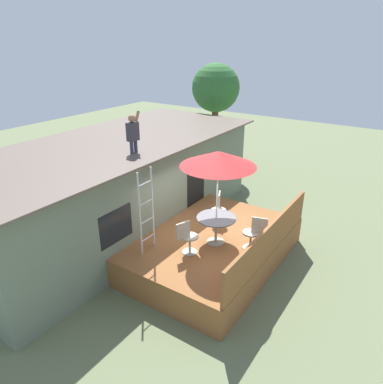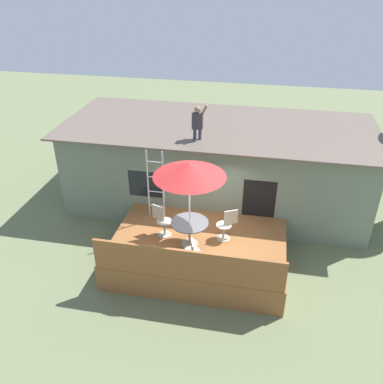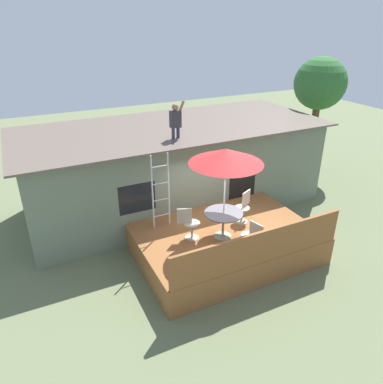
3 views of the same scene
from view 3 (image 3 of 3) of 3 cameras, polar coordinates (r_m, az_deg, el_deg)
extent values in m
plane|color=#66704C|center=(10.88, 5.12, -9.61)|extent=(40.00, 40.00, 0.00)
cube|color=slate|center=(13.01, -2.75, 3.91)|extent=(10.00, 4.00, 2.88)
cube|color=#66564C|center=(12.54, -2.90, 10.16)|extent=(10.50, 4.50, 0.06)
cube|color=black|center=(10.63, -8.50, -0.96)|extent=(1.10, 0.03, 0.90)
cube|color=black|center=(12.27, 7.84, 0.29)|extent=(1.00, 0.03, 2.00)
cube|color=brown|center=(10.65, 5.20, -7.85)|extent=(4.93, 3.40, 0.80)
cube|color=brown|center=(9.06, 10.81, -8.48)|extent=(4.83, 0.08, 0.90)
cylinder|color=#A59E8C|center=(10.17, 4.89, -6.84)|extent=(0.48, 0.48, 0.03)
cylinder|color=#A59E8C|center=(9.98, 4.97, -5.12)|extent=(0.07, 0.07, 0.71)
cylinder|color=#4C4C51|center=(9.80, 5.05, -3.31)|extent=(1.04, 1.04, 0.03)
cylinder|color=silver|center=(9.58, 5.15, -0.86)|extent=(0.04, 0.04, 2.40)
cone|color=red|center=(9.13, 5.44, 5.61)|extent=(1.90, 1.90, 0.38)
cylinder|color=silver|center=(10.06, -6.10, -0.19)|extent=(0.04, 0.04, 2.20)
cylinder|color=silver|center=(10.21, -3.58, 0.32)|extent=(0.04, 0.04, 2.20)
cylinder|color=silver|center=(10.48, -4.68, -3.63)|extent=(0.48, 0.03, 0.03)
cylinder|color=silver|center=(10.24, -4.78, -1.19)|extent=(0.48, 0.03, 0.03)
cylinder|color=silver|center=(10.02, -4.88, 1.35)|extent=(0.48, 0.03, 0.03)
cylinder|color=silver|center=(9.83, -4.99, 4.01)|extent=(0.48, 0.03, 0.03)
cylinder|color=#33384C|center=(11.12, -2.88, 9.18)|extent=(0.10, 0.10, 0.34)
cylinder|color=#33384C|center=(11.18, -2.11, 9.29)|extent=(0.10, 0.10, 0.34)
cube|color=#333338|center=(11.04, -2.54, 11.32)|extent=(0.32, 0.20, 0.50)
sphere|color=#997051|center=(10.95, -2.57, 13.15)|extent=(0.20, 0.20, 0.20)
cylinder|color=#997051|center=(11.04, -1.69, 12.94)|extent=(0.26, 0.08, 0.44)
cylinder|color=#A59E8C|center=(10.07, 0.07, -7.13)|extent=(0.40, 0.40, 0.02)
cylinder|color=#A59E8C|center=(9.95, 0.07, -6.07)|extent=(0.06, 0.06, 0.44)
cylinder|color=#A59E8C|center=(9.83, 0.07, -4.93)|extent=(0.44, 0.44, 0.04)
cube|color=#A59E8C|center=(9.69, -1.11, -3.77)|extent=(0.39, 0.18, 0.44)
cylinder|color=#A59E8C|center=(10.91, 7.78, -4.58)|extent=(0.40, 0.40, 0.02)
cylinder|color=#A59E8C|center=(10.80, 7.85, -3.57)|extent=(0.06, 0.06, 0.44)
cylinder|color=#A59E8C|center=(10.69, 7.92, -2.49)|extent=(0.44, 0.44, 0.04)
cube|color=#A59E8C|center=(10.74, 8.54, -0.96)|extent=(0.38, 0.21, 0.44)
cylinder|color=#A59E8C|center=(9.66, 8.85, -9.05)|extent=(0.40, 0.40, 0.02)
cylinder|color=#A59E8C|center=(9.54, 8.94, -7.96)|extent=(0.06, 0.06, 0.44)
cylinder|color=#A59E8C|center=(9.42, 9.03, -6.80)|extent=(0.44, 0.44, 0.04)
cube|color=#A59E8C|center=(9.19, 10.08, -6.03)|extent=(0.14, 0.40, 0.44)
cylinder|color=brown|center=(16.77, 18.41, 8.62)|extent=(0.30, 0.30, 3.39)
sphere|color=#2D662D|center=(16.32, 19.47, 15.72)|extent=(2.11, 2.11, 2.11)
camera|label=1|loc=(4.23, -66.71, 4.52)|focal=33.60mm
camera|label=2|loc=(6.75, 86.01, 16.38)|focal=38.06mm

